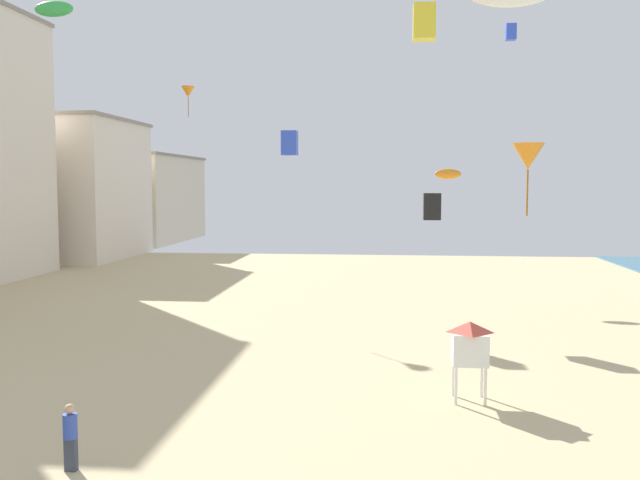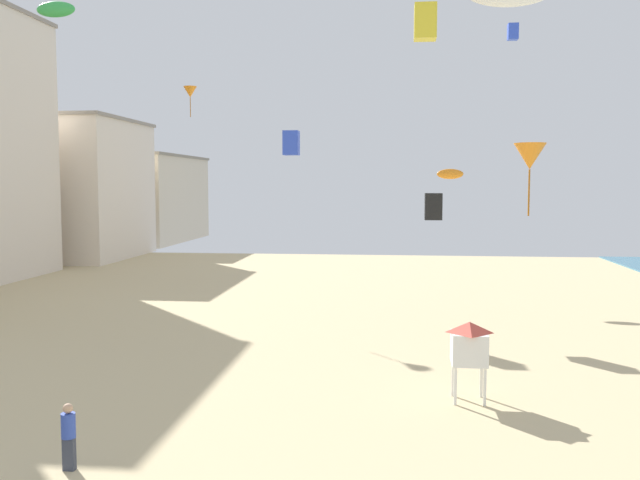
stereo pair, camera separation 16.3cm
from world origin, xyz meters
name	(u,v)px [view 1 (the left image)]	position (x,y,z in m)	size (l,w,h in m)	color
boardwalk_hotel_far	(37,189)	(-29.43, 54.72, 6.46)	(17.86, 13.90, 12.91)	silver
boardwalk_hotel_distant	(117,198)	(-29.43, 73.58, 5.17)	(16.92, 19.68, 10.34)	beige
kite_flyer	(70,433)	(-3.84, 8.38, 0.92)	(0.34, 0.34, 1.64)	#383D4C
lifeguard_stand	(470,344)	(6.27, 14.86, 1.84)	(1.10, 1.10, 2.55)	white
kite_orange_delta	(188,92)	(-8.53, 34.17, 12.44)	(0.81, 0.81, 1.83)	orange
kite_blue_box	(511,32)	(10.42, 33.84, 15.49)	(0.57, 0.57, 0.90)	blue
kite_orange_parafoil	(448,174)	(7.30, 37.33, 7.52)	(1.66, 0.46, 0.65)	orange
kite_black_box	(432,207)	(5.73, 26.91, 5.79)	(0.83, 0.83, 1.30)	black
kite_orange_delta_2	(528,156)	(10.37, 27.65, 8.22)	(1.56, 1.56, 3.54)	orange
kite_green_parafoil	(54,9)	(-12.46, 25.38, 15.28)	(1.94, 0.54, 0.75)	green
kite_blue_box_3	(290,143)	(-1.89, 31.14, 9.15)	(0.86, 0.86, 1.34)	blue
kite_yellow_box	(424,22)	(5.16, 25.01, 14.14)	(0.99, 0.99, 1.56)	yellow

